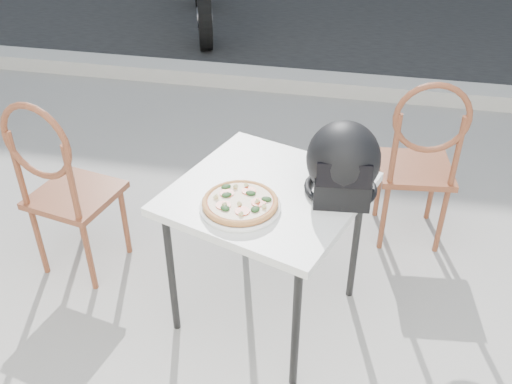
% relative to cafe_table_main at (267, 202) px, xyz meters
% --- Properties ---
extents(curb, '(30.00, 0.25, 0.12)m').
position_rel_cafe_table_main_xyz_m(curb, '(0.24, 2.49, -0.55)').
color(curb, '#ADAAA2').
rests_on(curb, ground).
extents(cafe_table_main, '(0.89, 0.89, 0.67)m').
position_rel_cafe_table_main_xyz_m(cafe_table_main, '(0.00, 0.00, 0.00)').
color(cafe_table_main, white).
rests_on(cafe_table_main, ground).
extents(plate, '(0.31, 0.31, 0.02)m').
position_rel_cafe_table_main_xyz_m(plate, '(-0.08, -0.15, 0.07)').
color(plate, white).
rests_on(plate, cafe_table_main).
extents(pizza, '(0.33, 0.33, 0.04)m').
position_rel_cafe_table_main_xyz_m(pizza, '(-0.08, -0.15, 0.09)').
color(pizza, '#CD884B').
rests_on(pizza, plate).
extents(helmet, '(0.32, 0.33, 0.29)m').
position_rel_cafe_table_main_xyz_m(helmet, '(0.28, 0.04, 0.19)').
color(helmet, black).
rests_on(helmet, cafe_table_main).
extents(cafe_chair_main, '(0.40, 0.40, 0.94)m').
position_rel_cafe_table_main_xyz_m(cafe_chair_main, '(0.63, 0.66, -0.09)').
color(cafe_chair_main, brown).
rests_on(cafe_chair_main, ground).
extents(cafe_chair_side, '(0.43, 0.43, 0.95)m').
position_rel_cafe_table_main_xyz_m(cafe_chair_side, '(-0.96, 0.09, -0.08)').
color(cafe_chair_side, brown).
rests_on(cafe_chair_side, ground).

